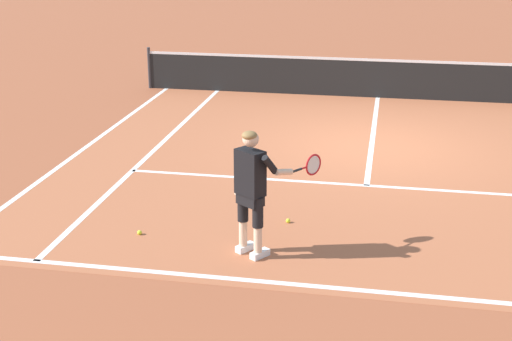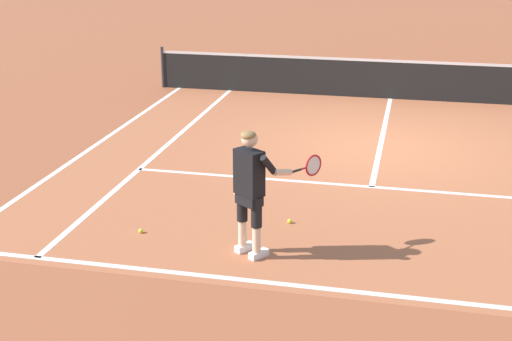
% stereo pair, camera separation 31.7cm
% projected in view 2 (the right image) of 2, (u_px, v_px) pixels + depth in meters
% --- Properties ---
extents(ground_plane, '(80.00, 80.00, 0.00)m').
position_uv_depth(ground_plane, '(380.00, 147.00, 14.12)').
color(ground_plane, '#9E5133').
extents(court_inner_surface, '(10.98, 10.45, 0.00)m').
position_uv_depth(court_inner_surface, '(377.00, 161.00, 13.27)').
color(court_inner_surface, '#B2603D').
rests_on(court_inner_surface, ground).
extents(line_baseline, '(10.98, 0.10, 0.01)m').
position_uv_depth(line_baseline, '(350.00, 291.00, 8.64)').
color(line_baseline, white).
rests_on(line_baseline, ground).
extents(line_service, '(8.23, 0.10, 0.01)m').
position_uv_depth(line_service, '(372.00, 187.00, 12.00)').
color(line_service, white).
rests_on(line_service, ground).
extents(line_centre_service, '(0.10, 6.40, 0.01)m').
position_uv_depth(line_centre_service, '(383.00, 134.00, 14.95)').
color(line_centre_service, white).
rests_on(line_centre_service, ground).
extents(line_singles_left, '(0.10, 10.05, 0.01)m').
position_uv_depth(line_singles_left, '(165.00, 147.00, 14.12)').
color(line_singles_left, white).
rests_on(line_singles_left, ground).
extents(line_doubles_left, '(0.10, 10.05, 0.01)m').
position_uv_depth(line_doubles_left, '(100.00, 142.00, 14.41)').
color(line_doubles_left, white).
rests_on(line_doubles_left, ground).
extents(tennis_net, '(11.96, 0.08, 1.07)m').
position_uv_depth(tennis_net, '(392.00, 79.00, 17.73)').
color(tennis_net, '#333338').
rests_on(tennis_net, ground).
extents(tennis_player, '(1.09, 0.86, 1.71)m').
position_uv_depth(tennis_player, '(251.00, 185.00, 9.28)').
color(tennis_player, white).
rests_on(tennis_player, ground).
extents(tennis_ball_near_feet, '(0.07, 0.07, 0.07)m').
position_uv_depth(tennis_ball_near_feet, '(141.00, 231.00, 10.24)').
color(tennis_ball_near_feet, '#CCE02D').
rests_on(tennis_ball_near_feet, ground).
extents(tennis_ball_by_baseline, '(0.07, 0.07, 0.07)m').
position_uv_depth(tennis_ball_by_baseline, '(290.00, 221.00, 10.57)').
color(tennis_ball_by_baseline, '#CCE02D').
rests_on(tennis_ball_by_baseline, ground).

